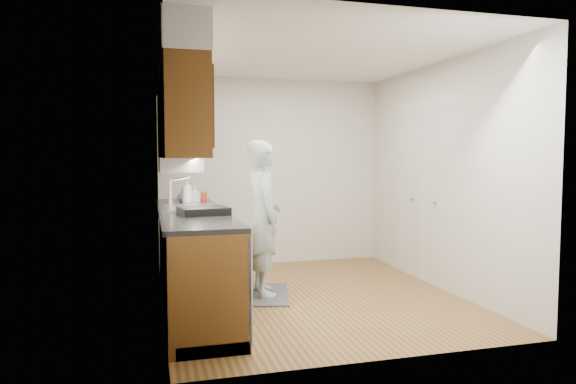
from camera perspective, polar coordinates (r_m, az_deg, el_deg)
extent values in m
plane|color=olive|center=(5.49, 2.48, -11.47)|extent=(3.50, 3.50, 0.00)
plane|color=white|center=(5.39, 2.57, 15.08)|extent=(3.50, 3.50, 0.00)
cube|color=beige|center=(5.04, -13.93, 1.45)|extent=(0.02, 3.50, 2.50)
cube|color=beige|center=(5.93, 16.49, 1.77)|extent=(0.02, 3.50, 2.50)
cube|color=beige|center=(6.98, -1.85, 2.24)|extent=(3.00, 0.02, 2.50)
cube|color=brown|center=(5.16, -10.42, -7.41)|extent=(0.60, 2.80, 0.90)
cube|color=black|center=(5.08, -10.66, -2.21)|extent=(0.63, 2.80, 0.04)
cube|color=#B2B2B7|center=(5.29, -10.66, -2.30)|extent=(0.48, 0.68, 0.14)
cube|color=#B2B2B7|center=(5.28, -10.67, -1.72)|extent=(0.52, 0.72, 0.01)
cube|color=#B2B2B7|center=(4.12, -4.98, -9.90)|extent=(0.03, 0.60, 0.80)
cube|color=brown|center=(5.06, -12.16, 8.00)|extent=(0.33, 2.80, 0.75)
cube|color=silver|center=(5.12, -12.25, 13.87)|extent=(0.35, 2.80, 0.30)
cube|color=#A5A5AA|center=(5.90, -11.90, 3.00)|extent=(0.46, 0.75, 0.16)
cube|color=white|center=(6.19, 14.90, -0.20)|extent=(0.02, 1.22, 2.05)
cube|color=#565658|center=(5.52, -2.76, -11.30)|extent=(0.69, 0.97, 0.02)
imported|color=#A6C2CB|center=(5.35, -2.79, -1.74)|extent=(0.44, 0.65, 1.83)
imported|color=silver|center=(5.70, -11.13, 0.10)|extent=(0.15, 0.15, 0.29)
imported|color=silver|center=(5.76, -10.33, -0.26)|extent=(0.13, 0.13, 0.21)
imported|color=silver|center=(5.98, -11.67, -0.35)|extent=(0.17, 0.17, 0.16)
cylinder|color=#B62F1F|center=(5.79, -9.32, -0.64)|extent=(0.07, 0.07, 0.12)
cube|color=black|center=(4.68, -9.37, -2.07)|extent=(0.47, 0.41, 0.07)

